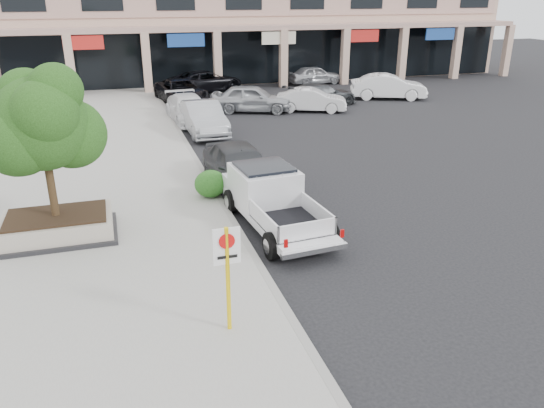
% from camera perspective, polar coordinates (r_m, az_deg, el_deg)
% --- Properties ---
extents(ground, '(120.00, 120.00, 0.00)m').
position_cam_1_polar(ground, '(14.20, 4.76, -6.23)').
color(ground, black).
rests_on(ground, ground).
extents(sidewalk, '(8.00, 52.00, 0.15)m').
position_cam_1_polar(sidewalk, '(18.80, -18.14, 0.16)').
color(sidewalk, gray).
rests_on(sidewalk, ground).
extents(curb, '(0.20, 52.00, 0.15)m').
position_cam_1_polar(curb, '(19.06, -6.26, 1.45)').
color(curb, gray).
rests_on(curb, ground).
extents(strip_mall, '(40.55, 12.43, 9.50)m').
position_cam_1_polar(strip_mall, '(47.33, -1.51, 19.43)').
color(strip_mall, tan).
rests_on(strip_mall, ground).
extents(planter, '(3.20, 2.20, 0.68)m').
position_cam_1_polar(planter, '(16.27, -22.04, -2.21)').
color(planter, black).
rests_on(planter, sidewalk).
extents(planter_tree, '(2.90, 2.55, 4.00)m').
position_cam_1_polar(planter_tree, '(15.54, -23.03, 8.03)').
color(planter_tree, '#322113').
rests_on(planter_tree, planter).
extents(no_parking_sign, '(0.55, 0.09, 2.30)m').
position_cam_1_polar(no_parking_sign, '(10.59, -4.82, -6.58)').
color(no_parking_sign, yellow).
rests_on(no_parking_sign, sidewalk).
extents(hedge, '(1.10, 0.99, 0.93)m').
position_cam_1_polar(hedge, '(18.12, -6.62, 2.18)').
color(hedge, '#1A4513').
rests_on(hedge, sidewalk).
extents(pickup_truck, '(2.47, 5.58, 1.71)m').
position_cam_1_polar(pickup_truck, '(15.80, 0.46, 0.25)').
color(pickup_truck, silver).
rests_on(pickup_truck, ground).
extents(curb_car_a, '(2.26, 4.94, 1.64)m').
position_cam_1_polar(curb_car_a, '(19.19, -3.45, 4.04)').
color(curb_car_a, '#2E3033').
rests_on(curb_car_a, ground).
extents(curb_car_b, '(1.86, 4.94, 1.61)m').
position_cam_1_polar(curb_car_b, '(27.19, -7.41, 9.16)').
color(curb_car_b, '#9DA0A5').
rests_on(curb_car_b, ground).
extents(curb_car_c, '(2.34, 5.08, 1.44)m').
position_cam_1_polar(curb_car_c, '(29.99, -8.93, 10.09)').
color(curb_car_c, silver).
rests_on(curb_car_c, ground).
extents(curb_car_d, '(3.24, 5.74, 1.51)m').
position_cam_1_polar(curb_car_d, '(35.34, -9.71, 11.85)').
color(curb_car_d, black).
rests_on(curb_car_d, ground).
extents(lot_car_a, '(5.14, 3.43, 1.63)m').
position_cam_1_polar(lot_car_a, '(32.20, -2.17, 11.29)').
color(lot_car_a, '#A0A2A7').
rests_on(lot_car_a, ground).
extents(lot_car_b, '(4.42, 2.92, 1.38)m').
position_cam_1_polar(lot_car_b, '(32.44, 4.26, 11.10)').
color(lot_car_b, silver).
rests_on(lot_car_b, ground).
extents(lot_car_c, '(5.12, 2.95, 1.40)m').
position_cam_1_polar(lot_car_c, '(34.23, 5.27, 11.65)').
color(lot_car_c, '#323437').
rests_on(lot_car_c, ground).
extents(lot_car_d, '(6.03, 4.30, 1.53)m').
position_cam_1_polar(lot_car_d, '(39.32, -7.15, 12.97)').
color(lot_car_d, black).
rests_on(lot_car_d, ground).
extents(lot_car_e, '(4.28, 2.05, 1.41)m').
position_cam_1_polar(lot_car_e, '(42.69, 4.64, 13.67)').
color(lot_car_e, '#A9ABB1').
rests_on(lot_car_e, ground).
extents(lot_car_f, '(5.25, 3.41, 1.64)m').
position_cam_1_polar(lot_car_f, '(37.17, 12.41, 12.23)').
color(lot_car_f, silver).
rests_on(lot_car_f, ground).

